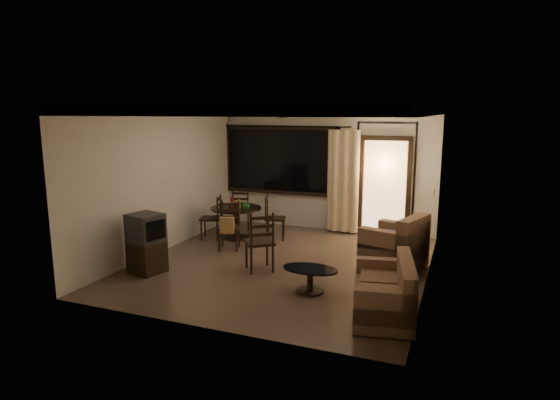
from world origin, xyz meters
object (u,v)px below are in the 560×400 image
at_px(dining_chair_south, 229,235).
at_px(dining_chair_north, 242,217).
at_px(sofa, 387,294).
at_px(dining_chair_west, 212,226).
at_px(dining_table, 236,214).
at_px(dining_chair_east, 275,226).
at_px(side_chair, 260,253).
at_px(armchair, 397,246).
at_px(tv_cabinet, 146,243).
at_px(coffee_table, 310,276).

xyz_separation_m(dining_chair_south, dining_chair_north, (-0.49, 1.57, -0.02)).
bearing_deg(sofa, dining_chair_south, 139.45).
bearing_deg(dining_chair_west, dining_chair_south, 34.74).
bearing_deg(dining_chair_west, sofa, 41.27).
height_order(dining_table, dining_chair_east, dining_chair_east).
distance_m(dining_chair_north, side_chair, 2.94).
bearing_deg(dining_chair_north, side_chair, 104.71).
distance_m(dining_chair_south, armchair, 3.26).
xyz_separation_m(armchair, side_chair, (-2.18, -1.01, -0.07)).
xyz_separation_m(dining_chair_north, tv_cabinet, (-0.19, -3.28, 0.23)).
bearing_deg(dining_chair_east, sofa, -153.89).
height_order(dining_chair_north, side_chair, side_chair).
bearing_deg(coffee_table, dining_chair_west, 144.21).
relative_size(dining_chair_east, dining_chair_north, 1.00).
distance_m(dining_table, sofa, 4.60).
relative_size(dining_chair_north, tv_cabinet, 0.93).
bearing_deg(side_chair, armchair, 166.55).
height_order(dining_chair_west, armchair, armchair).
relative_size(dining_chair_north, armchair, 0.81).
distance_m(dining_chair_south, side_chair, 1.41).
distance_m(dining_table, tv_cabinet, 2.56).
bearing_deg(sofa, dining_chair_east, 122.76).
distance_m(sofa, armchair, 2.05).
bearing_deg(dining_chair_east, dining_table, 89.91).
relative_size(sofa, armchair, 1.30).
xyz_separation_m(dining_chair_north, coffee_table, (2.68, -3.10, -0.03)).
xyz_separation_m(sofa, coffee_table, (-1.22, 0.42, -0.05)).
height_order(dining_table, dining_chair_south, dining_chair_south).
distance_m(dining_chair_west, dining_chair_south, 0.93).
relative_size(coffee_table, side_chair, 0.82).
bearing_deg(coffee_table, dining_chair_south, 144.93).
bearing_deg(dining_chair_south, tv_cabinet, -129.32).
bearing_deg(armchair, dining_chair_south, -160.04).
height_order(sofa, armchair, armchair).
height_order(tv_cabinet, sofa, tv_cabinet).
bearing_deg(coffee_table, sofa, -18.82).
bearing_deg(dining_chair_west, dining_chair_east, 94.07).
bearing_deg(dining_chair_south, sofa, -47.20).
bearing_deg(dining_table, side_chair, -52.70).
distance_m(tv_cabinet, sofa, 4.11).
relative_size(dining_chair_west, coffee_table, 1.10).
bearing_deg(coffee_table, tv_cabinet, -176.56).
distance_m(dining_chair_east, tv_cabinet, 3.04).
bearing_deg(armchair, coffee_table, -104.92).
bearing_deg(tv_cabinet, dining_chair_south, 82.57).
xyz_separation_m(dining_chair_east, coffee_table, (1.64, -2.60, -0.03)).
distance_m(dining_chair_north, coffee_table, 4.10).
height_order(armchair, coffee_table, armchair).
relative_size(dining_chair_south, dining_chair_north, 1.00).
bearing_deg(dining_table, sofa, -37.10).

